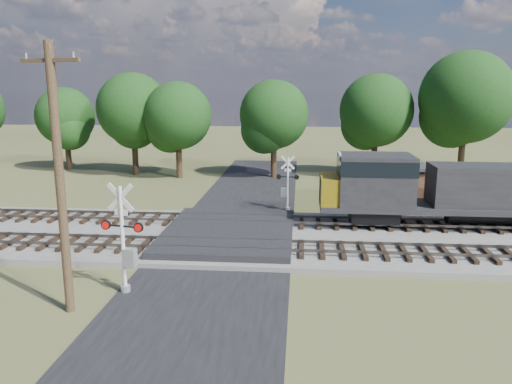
# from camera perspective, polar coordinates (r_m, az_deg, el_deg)

# --- Properties ---
(ground) EXTENTS (160.00, 160.00, 0.00)m
(ground) POSITION_cam_1_polar(r_m,az_deg,el_deg) (27.29, -3.25, -5.73)
(ground) COLOR #494E29
(ground) RESTS_ON ground
(ballast_bed) EXTENTS (140.00, 10.00, 0.30)m
(ballast_bed) POSITION_cam_1_polar(r_m,az_deg,el_deg) (28.14, 17.59, -5.42)
(ballast_bed) COLOR gray
(ballast_bed) RESTS_ON ground
(road) EXTENTS (7.00, 60.00, 0.08)m
(road) POSITION_cam_1_polar(r_m,az_deg,el_deg) (27.28, -3.25, -5.65)
(road) COLOR black
(road) RESTS_ON ground
(crossing_panel) EXTENTS (7.00, 9.00, 0.62)m
(crossing_panel) POSITION_cam_1_polar(r_m,az_deg,el_deg) (27.67, -3.11, -4.80)
(crossing_panel) COLOR #262628
(crossing_panel) RESTS_ON ground
(track_near) EXTENTS (140.00, 2.60, 0.33)m
(track_near) POSITION_cam_1_polar(r_m,az_deg,el_deg) (25.00, 3.22, -6.41)
(track_near) COLOR black
(track_near) RESTS_ON ballast_bed
(track_far) EXTENTS (140.00, 2.60, 0.33)m
(track_far) POSITION_cam_1_polar(r_m,az_deg,el_deg) (29.79, 3.54, -3.39)
(track_far) COLOR black
(track_far) RESTS_ON ballast_bed
(crossing_signal_near) EXTENTS (1.84, 0.49, 4.61)m
(crossing_signal_near) POSITION_cam_1_polar(r_m,az_deg,el_deg) (20.80, -14.70, -6.29)
(crossing_signal_near) COLOR silver
(crossing_signal_near) RESTS_ON ground
(crossing_signal_far) EXTENTS (1.54, 0.33, 3.82)m
(crossing_signal_far) POSITION_cam_1_polar(r_m,az_deg,el_deg) (33.60, 3.49, 0.44)
(crossing_signal_far) COLOR silver
(crossing_signal_far) RESTS_ON ground
(utility_pole) EXTENTS (2.36, 0.70, 9.82)m
(utility_pole) POSITION_cam_1_polar(r_m,az_deg,el_deg) (19.06, -21.56, 1.80)
(utility_pole) COLOR #382519
(utility_pole) RESTS_ON ground
(equipment_shed) EXTENTS (5.12, 5.12, 3.11)m
(equipment_shed) POSITION_cam_1_polar(r_m,az_deg,el_deg) (35.67, 15.26, 0.70)
(equipment_shed) COLOR #40241B
(equipment_shed) RESTS_ON ground
(treeline) EXTENTS (78.89, 10.73, 11.35)m
(treeline) POSITION_cam_1_polar(r_m,az_deg,el_deg) (46.19, 12.08, 9.18)
(treeline) COLOR black
(treeline) RESTS_ON ground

